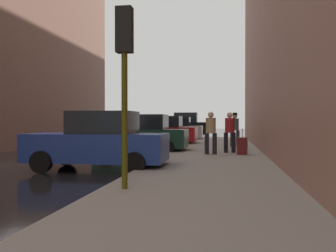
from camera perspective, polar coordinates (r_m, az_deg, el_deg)
ground_plane at (r=13.19m, az=-20.80°, el=-5.78°), size 120.00×120.00×0.00m
sidewalk at (r=11.48m, az=6.37°, el=-6.34°), size 4.00×40.00×0.15m
parked_blue_sedan at (r=11.62m, az=-10.49°, el=-2.42°), size 4.23×2.11×1.79m
parked_dark_green_sedan at (r=17.39m, az=-3.90°, el=-1.35°), size 4.22×2.09×1.79m
parked_red_hatchback at (r=22.96m, az=-0.76°, el=-0.83°), size 4.24×2.14×1.79m
parked_silver_sedan at (r=28.48m, az=1.14°, el=-0.51°), size 4.23×2.12×1.79m
parked_black_suv at (r=34.53m, az=2.51°, el=0.02°), size 4.63×2.12×2.25m
fire_hydrant at (r=17.73m, az=2.25°, el=-2.44°), size 0.42×0.22×0.70m
traffic_light at (r=7.59m, az=-6.64°, el=10.34°), size 0.32×0.32×3.60m
pedestrian_in_red_jacket at (r=16.09m, az=9.39°, el=-0.62°), size 0.50×0.41×1.71m
pedestrian_in_tan_coat at (r=15.16m, az=6.53°, el=-0.70°), size 0.53×0.48×1.71m
pedestrian_with_beanie at (r=19.80m, az=10.16°, el=-0.27°), size 0.53×0.50×1.78m
rolling_suitcase at (r=15.34m, az=11.25°, el=-2.99°), size 0.45×0.61×1.04m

